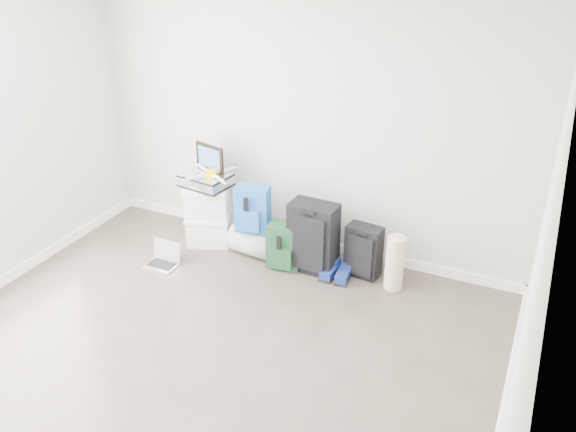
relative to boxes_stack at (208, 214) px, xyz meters
The scene contains 14 objects.
ground 2.34m from the boxes_stack, 66.72° to the right, with size 5.00×5.00×0.00m, color #3D342C.
room_envelope 2.69m from the boxes_stack, 66.55° to the right, with size 4.52×5.02×2.71m.
boxes_stack is the anchor object (origin of this frame).
briefcase 0.39m from the boxes_stack, ahead, with size 0.47×0.34×0.14m, color #B2B2B7.
painting 0.60m from the boxes_stack, 90.00° to the left, with size 0.36×0.12×0.28m.
drone 0.49m from the boxes_stack, 14.04° to the right, with size 0.54×0.54×0.05m.
duffel_bag 0.59m from the boxes_stack, ahead, with size 0.30×0.30×0.49m, color gray.
blue_backpack 0.60m from the boxes_stack, ahead, with size 0.37×0.30×0.46m.
large_suitcase 1.21m from the boxes_stack, ahead, with size 0.47×0.31×0.71m.
green_backpack 0.95m from the boxes_stack, ahead, with size 0.35×0.27×0.46m.
carry_on 1.68m from the boxes_stack, ahead, with size 0.35×0.25×0.52m.
shoes 1.51m from the boxes_stack, ahead, with size 0.28×0.31×0.10m.
rolled_rug 2.01m from the boxes_stack, ahead, with size 0.17×0.17×0.53m, color tan.
laptop 0.66m from the boxes_stack, 107.01° to the right, with size 0.32×0.23×0.22m.
Camera 1 is at (2.22, -2.66, 3.19)m, focal length 38.00 mm.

